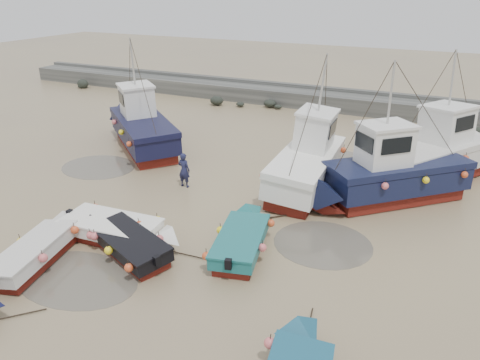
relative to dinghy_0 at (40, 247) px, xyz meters
The scene contains 15 objects.
ground 5.29m from the dinghy_0, 36.67° to the left, with size 120.00×120.00×0.00m, color #96845B.
seawall 25.49m from the dinghy_0, 80.37° to the left, with size 60.00×4.92×1.50m.
puddle_a 1.99m from the dinghy_0, 10.28° to the right, with size 4.54×4.54×0.01m, color #5C564A.
puddle_b 10.25m from the dinghy_0, 31.77° to the left, with size 3.74×3.74×0.01m, color #5C564A.
puddle_c 9.06m from the dinghy_0, 118.77° to the left, with size 4.03×4.03×0.01m, color #5C564A.
puddle_d 15.05m from the dinghy_0, 64.13° to the left, with size 5.50×5.50×0.01m, color #5C564A.
dinghy_0 is the anchor object (origin of this frame).
dinghy_4 2.95m from the dinghy_0, 36.11° to the left, with size 5.64×3.06×1.43m.
dinghy_5 2.81m from the dinghy_0, 53.66° to the left, with size 6.09×2.32×1.43m.
dinghy_6 7.19m from the dinghy_0, 31.37° to the left, with size 2.41×5.72×1.43m.
cabin_boat_0 12.55m from the dinghy_0, 109.91° to the left, with size 8.60×7.69×6.22m.
cabin_boat_1 12.30m from the dinghy_0, 58.75° to the left, with size 2.85×9.75×6.22m.
cabin_boat_2 14.29m from the dinghy_0, 44.93° to the left, with size 7.70×7.32×6.22m.
cabin_boat_3 18.62m from the dinghy_0, 49.50° to the left, with size 6.33×8.83×6.22m.
person 7.82m from the dinghy_0, 81.35° to the left, with size 0.62×0.41×1.71m, color #1B1D3E.
Camera 1 is at (8.23, -12.92, 9.16)m, focal length 35.00 mm.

